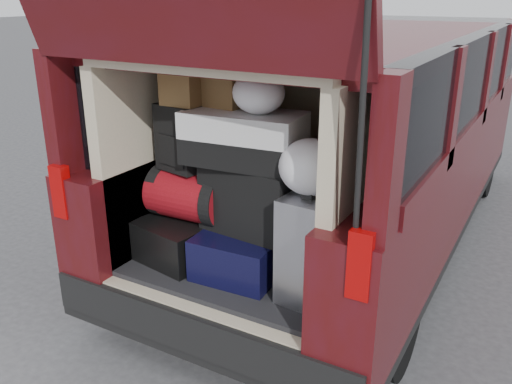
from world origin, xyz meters
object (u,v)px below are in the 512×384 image
black_hardshell (190,234)px  twotone_duffel (244,138)px  silver_roller (312,246)px  black_soft_case (254,197)px  red_duffel (190,195)px  backpack (180,138)px  navy_hardshell (246,250)px

black_hardshell → twotone_duffel: 0.76m
silver_roller → black_hardshell: bearing=178.6°
black_hardshell → black_soft_case: size_ratio=1.10×
silver_roller → twotone_duffel: twotone_duffel is taller
red_duffel → backpack: size_ratio=1.20×
navy_hardshell → silver_roller: 0.47m
navy_hardshell → backpack: size_ratio=1.45×
black_hardshell → silver_roller: size_ratio=1.06×
black_hardshell → black_soft_case: bearing=13.0°
black_hardshell → red_duffel: bearing=-33.4°
silver_roller → twotone_duffel: 0.67m
black_hardshell → silver_roller: 0.86m
red_duffel → twotone_duffel: (0.36, 0.02, 0.38)m
navy_hardshell → backpack: bearing=178.3°
silver_roller → twotone_duffel: size_ratio=0.89×
silver_roller → black_soft_case: bearing=169.4°
black_hardshell → navy_hardshell: bearing=7.5°
black_hardshell → black_soft_case: black_soft_case is taller
backpack → black_soft_case: bearing=16.7°
backpack → twotone_duffel: size_ratio=0.60×
red_duffel → twotone_duffel: bearing=2.3°
backpack → black_hardshell: bearing=67.0°
red_duffel → backpack: backpack is taller
black_soft_case → backpack: 0.54m
black_hardshell → twotone_duffel: twotone_duffel is taller
black_soft_case → twotone_duffel: 0.34m
navy_hardshell → red_duffel: red_duffel is taller
black_soft_case → red_duffel: bearing=-167.8°
silver_roller → black_soft_case: size_ratio=1.05×
black_hardshell → twotone_duffel: size_ratio=0.94×
navy_hardshell → twotone_duffel: size_ratio=0.87×
navy_hardshell → twotone_duffel: bearing=135.5°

